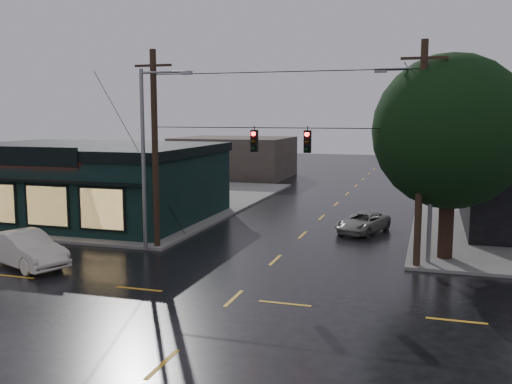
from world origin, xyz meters
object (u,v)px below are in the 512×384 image
(utility_pole_ne, at_px, (416,268))
(sedan_cream, at_px, (25,249))
(corner_tree, at_px, (450,132))
(suv_silver, at_px, (363,222))
(utility_pole_nw, at_px, (157,248))

(utility_pole_ne, bearing_deg, sedan_cream, -163.86)
(corner_tree, distance_m, suv_silver, 9.03)
(utility_pole_nw, bearing_deg, utility_pole_ne, 0.00)
(corner_tree, relative_size, utility_pole_ne, 0.95)
(corner_tree, xyz_separation_m, suv_silver, (-4.51, 5.52, -5.54))
(corner_tree, xyz_separation_m, utility_pole_nw, (-14.25, -1.82, -6.13))
(utility_pole_ne, bearing_deg, corner_tree, 55.57)
(utility_pole_nw, xyz_separation_m, utility_pole_ne, (13.00, 0.00, 0.00))
(suv_silver, bearing_deg, corner_tree, -31.47)
(suv_silver, bearing_deg, sedan_cream, -119.19)
(utility_pole_nw, distance_m, utility_pole_ne, 13.00)
(utility_pole_ne, relative_size, suv_silver, 2.40)
(sedan_cream, height_order, suv_silver, sedan_cream)
(sedan_cream, bearing_deg, utility_pole_nw, -17.33)
(corner_tree, distance_m, utility_pole_ne, 6.51)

